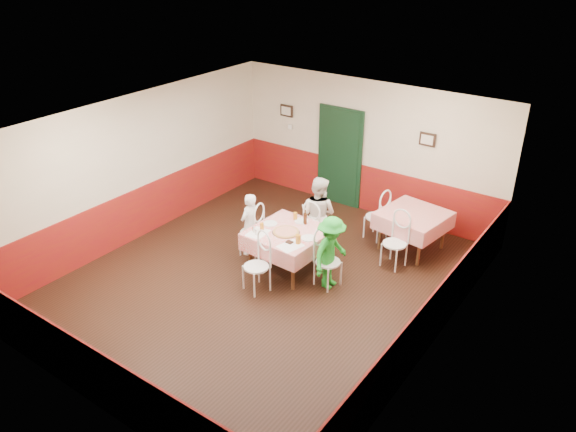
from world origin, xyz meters
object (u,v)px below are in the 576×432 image
Objects in this scene: chair_far at (316,228)px; pizza at (286,232)px; glass_b at (298,239)px; second_table at (412,231)px; chair_near at (256,267)px; glass_c at (295,216)px; main_table at (288,250)px; diner_far at (318,214)px; chair_right at (328,262)px; beer_bottle at (305,218)px; chair_second_b at (395,244)px; diner_left at (249,224)px; chair_left at (252,232)px; diner_right at (331,253)px; glass_a at (262,226)px; wallet at (289,242)px; chair_second_a at (376,217)px.

chair_far is 0.97m from pizza.
second_table is at bearing 63.20° from glass_b.
chair_near is 1.33m from glass_c.
main_table is 0.97m from diner_far.
chair_right is 0.97m from beer_bottle.
beer_bottle is at bearing -142.43° from chair_second_b.
pizza is 0.93m from diner_left.
chair_right is 0.62× the size of diner_far.
second_table is 8.06× the size of glass_c.
chair_left is at bearing 41.64° from chair_far.
chair_near is (-0.89, -0.81, 0.00)m from chair_right.
pizza is (0.01, -0.07, 0.40)m from main_table.
diner_right is (0.94, 0.81, 0.20)m from chair_near.
wallet is (0.65, -0.10, -0.05)m from glass_a.
beer_bottle is (0.09, 0.39, 0.51)m from main_table.
chair_far reaches higher than wallet.
second_table is 10.18× the size of wallet.
diner_left reaches higher than glass_c.
chair_far is at bearing 103.14° from wallet.
second_table is at bearing 52.26° from main_table.
glass_b is (0.35, -1.10, 0.39)m from chair_far.
chair_second_b is at bearing 53.39° from chair_second_a.
glass_c is at bearing 76.71° from chair_right.
diner_left reaches higher than chair_far.
wallet reaches higher than main_table.
glass_b is (-1.10, -1.42, 0.39)m from chair_second_b.
glass_c is at bearing 172.36° from beer_bottle.
diner_far is at bearing 129.24° from diner_left.
beer_bottle is (-0.64, -1.53, 0.43)m from chair_second_a.
diner_far is at bearing 125.33° from chair_left.
pizza is at bearing 92.32° from diner_right.
chair_left is 2.60m from chair_second_b.
chair_near is (-1.52, -2.77, 0.08)m from second_table.
diner_right reaches higher than chair_right.
chair_second_b is (0.64, 1.21, 0.00)m from chair_right.
chair_right is at bearing 84.24° from diner_left.
chair_second_b is 3.72× the size of beer_bottle.
chair_second_a is at bearing 80.52° from wallet.
main_table is 2.06m from chair_second_a.
chair_far reaches higher than second_table.
diner_far reaches higher than second_table.
chair_second_a is at bearing 135.81° from diner_left.
chair_left is 0.75× the size of diner_left.
chair_near is (-0.04, -0.85, 0.08)m from main_table.
wallet is at bearing 69.39° from diner_left.
chair_left reaches higher than main_table.
chair_second_b is 0.69× the size of diner_right.
chair_second_a is 2.50m from diner_left.
chair_near and chair_second_b have the same top height.
glass_c is 0.12× the size of diner_left.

